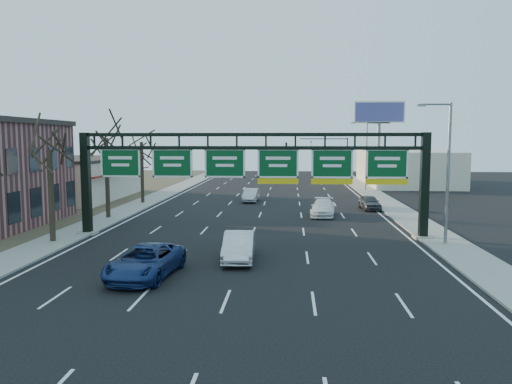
# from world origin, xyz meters

# --- Properties ---
(ground) EXTENTS (160.00, 160.00, 0.00)m
(ground) POSITION_xyz_m (0.00, 0.00, 0.00)
(ground) COLOR black
(ground) RESTS_ON ground
(sidewalk_left) EXTENTS (3.00, 120.00, 0.12)m
(sidewalk_left) POSITION_xyz_m (-12.80, 20.00, 0.06)
(sidewalk_left) COLOR gray
(sidewalk_left) RESTS_ON ground
(sidewalk_right) EXTENTS (3.00, 120.00, 0.12)m
(sidewalk_right) POSITION_xyz_m (12.80, 20.00, 0.06)
(sidewalk_right) COLOR gray
(sidewalk_right) RESTS_ON ground
(dirt_strip_left) EXTENTS (21.00, 120.00, 0.06)m
(dirt_strip_left) POSITION_xyz_m (-25.00, 20.00, 0.03)
(dirt_strip_left) COLOR #473D2B
(dirt_strip_left) RESTS_ON ground
(lane_markings) EXTENTS (21.60, 120.00, 0.01)m
(lane_markings) POSITION_xyz_m (0.00, 20.00, 0.01)
(lane_markings) COLOR white
(lane_markings) RESTS_ON ground
(sign_gantry) EXTENTS (24.60, 1.20, 7.20)m
(sign_gantry) POSITION_xyz_m (0.16, 8.00, 4.63)
(sign_gantry) COLOR black
(sign_gantry) RESTS_ON ground
(cream_strip) EXTENTS (10.90, 18.40, 4.70)m
(cream_strip) POSITION_xyz_m (-21.48, 29.00, 2.36)
(cream_strip) COLOR beige
(cream_strip) RESTS_ON ground
(building_right_distant) EXTENTS (12.00, 20.00, 5.00)m
(building_right_distant) POSITION_xyz_m (20.00, 50.00, 2.50)
(building_right_distant) COLOR beige
(building_right_distant) RESTS_ON ground
(tree_gantry) EXTENTS (3.60, 3.60, 8.48)m
(tree_gantry) POSITION_xyz_m (-12.80, 5.00, 7.11)
(tree_gantry) COLOR black
(tree_gantry) RESTS_ON sidewalk_left
(tree_mid) EXTENTS (3.60, 3.60, 9.24)m
(tree_mid) POSITION_xyz_m (-12.80, 15.00, 7.85)
(tree_mid) COLOR black
(tree_mid) RESTS_ON sidewalk_left
(tree_far) EXTENTS (3.60, 3.60, 8.86)m
(tree_far) POSITION_xyz_m (-12.80, 25.00, 7.48)
(tree_far) COLOR black
(tree_far) RESTS_ON sidewalk_left
(streetlight_near) EXTENTS (2.15, 0.22, 9.00)m
(streetlight_near) POSITION_xyz_m (12.47, 6.00, 5.08)
(streetlight_near) COLOR slate
(streetlight_near) RESTS_ON sidewalk_right
(streetlight_far) EXTENTS (2.15, 0.22, 9.00)m
(streetlight_far) POSITION_xyz_m (12.47, 40.00, 5.08)
(streetlight_far) COLOR slate
(streetlight_far) RESTS_ON sidewalk_right
(billboard_right) EXTENTS (7.00, 0.50, 12.00)m
(billboard_right) POSITION_xyz_m (15.00, 44.98, 9.06)
(billboard_right) COLOR slate
(billboard_right) RESTS_ON ground
(traffic_signal_mast) EXTENTS (10.16, 0.54, 7.00)m
(traffic_signal_mast) POSITION_xyz_m (5.69, 55.00, 5.50)
(traffic_signal_mast) COLOR black
(traffic_signal_mast) RESTS_ON ground
(car_blue_suv) EXTENTS (3.18, 5.88, 1.57)m
(car_blue_suv) POSITION_xyz_m (-4.38, -2.64, 0.78)
(car_blue_suv) COLOR navy
(car_blue_suv) RESTS_ON ground
(car_silver_sedan) EXTENTS (1.87, 4.80, 1.56)m
(car_silver_sedan) POSITION_xyz_m (-0.17, 1.08, 0.78)
(car_silver_sedan) COLOR silver
(car_silver_sedan) RESTS_ON ground
(car_white_wagon) EXTENTS (2.53, 5.13, 1.43)m
(car_white_wagon) POSITION_xyz_m (5.57, 17.75, 0.72)
(car_white_wagon) COLOR white
(car_white_wagon) RESTS_ON ground
(car_grey_far) EXTENTS (1.97, 4.19, 1.38)m
(car_grey_far) POSITION_xyz_m (10.30, 22.07, 0.69)
(car_grey_far) COLOR #3C3E41
(car_grey_far) RESTS_ON ground
(car_silver_distant) EXTENTS (1.70, 4.32, 1.40)m
(car_silver_distant) POSITION_xyz_m (-1.56, 27.46, 0.70)
(car_silver_distant) COLOR #B6B6BB
(car_silver_distant) RESTS_ON ground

